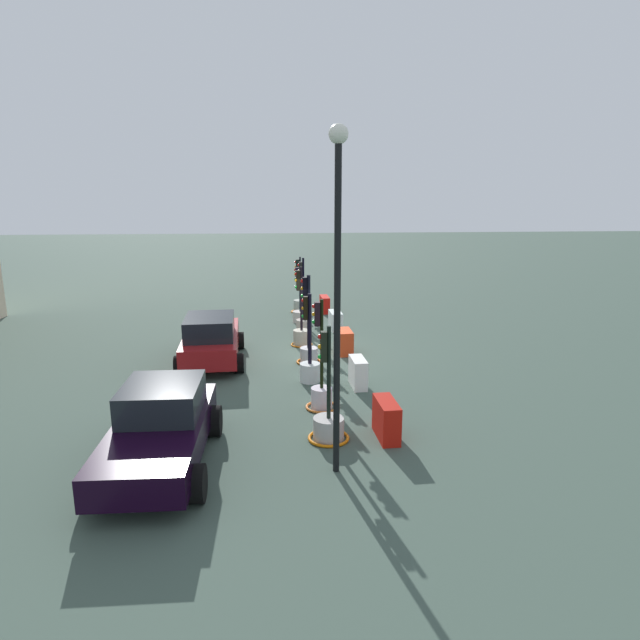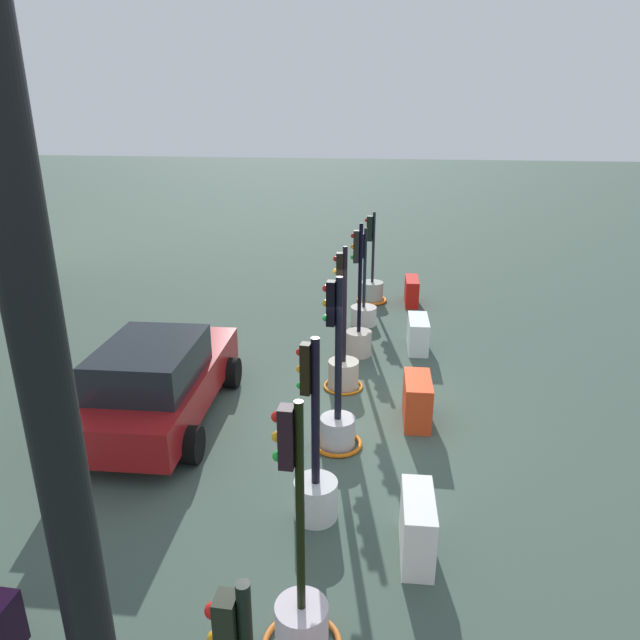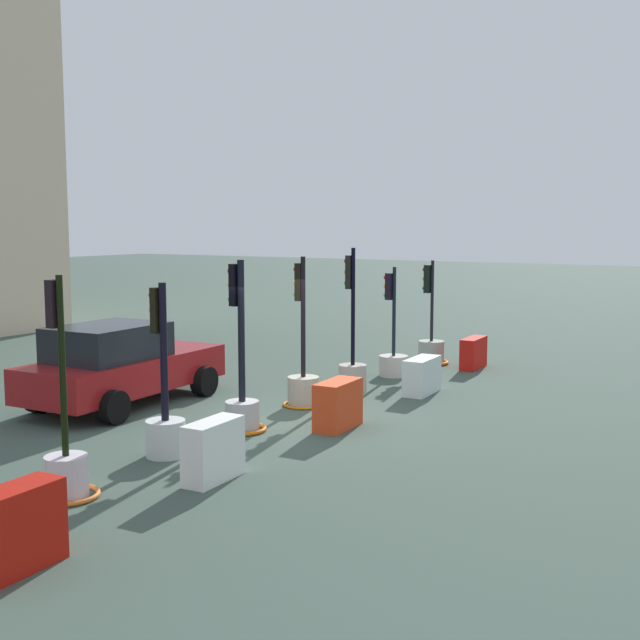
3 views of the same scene
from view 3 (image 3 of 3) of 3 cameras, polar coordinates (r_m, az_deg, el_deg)
ground_plane at (r=14.92m, az=-2.21°, el=-7.05°), size 120.00×120.00×0.00m
traffic_light_1 at (r=11.23m, az=-17.50°, el=-9.42°), size 0.85×0.85×2.93m
traffic_light_2 at (r=12.75m, az=-10.88°, el=-7.01°), size 0.61×0.61×2.69m
traffic_light_3 at (r=14.09m, az=-5.54°, el=-5.56°), size 0.84×0.84×2.97m
traffic_light_4 at (r=15.95m, az=-1.21°, el=-4.33°), size 0.81×0.81×2.94m
traffic_light_5 at (r=17.30m, az=2.30°, el=-3.23°), size 0.60×0.60×3.07m
traffic_light_6 at (r=19.13m, az=5.18°, el=-2.63°), size 0.68×0.68×2.57m
traffic_light_7 at (r=20.88m, az=7.83°, el=-1.93°), size 0.90×0.90×2.65m
construction_barrier_0 at (r=9.11m, az=-20.89°, el=-13.72°), size 1.14×0.47×0.90m
construction_barrier_1 at (r=11.51m, az=-7.52°, el=-9.12°), size 1.02×0.44×0.85m
construction_barrier_2 at (r=14.23m, az=1.27°, el=-5.99°), size 1.07×0.52×0.84m
construction_barrier_3 at (r=17.23m, az=7.20°, el=-3.92°), size 1.14×0.50×0.76m
construction_barrier_4 at (r=20.41m, az=10.76°, el=-2.30°), size 1.12×0.41×0.77m
car_red_compact at (r=16.42m, az=-13.90°, el=-3.08°), size 4.46×2.30×1.64m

